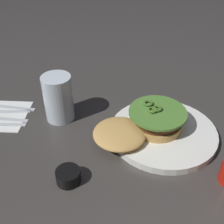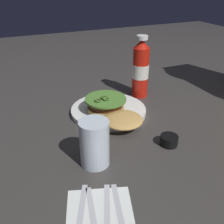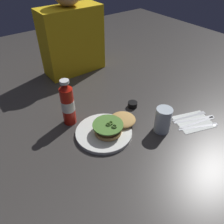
{
  "view_description": "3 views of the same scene",
  "coord_description": "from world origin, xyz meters",
  "px_view_note": "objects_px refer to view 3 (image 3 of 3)",
  "views": [
    {
      "loc": [
        0.12,
        0.41,
        0.45
      ],
      "look_at": [
        -0.02,
        -0.1,
        0.06
      ],
      "focal_mm": 45.02,
      "sensor_mm": 36.0,
      "label": 1
    },
    {
      "loc": [
        0.58,
        -0.36,
        0.42
      ],
      "look_at": [
        -0.04,
        -0.08,
        0.05
      ],
      "focal_mm": 41.58,
      "sensor_mm": 36.0,
      "label": 2
    },
    {
      "loc": [
        -0.54,
        -0.66,
        0.71
      ],
      "look_at": [
        -0.07,
        -0.03,
        0.08
      ],
      "focal_mm": 35.79,
      "sensor_mm": 36.0,
      "label": 3
    }
  ],
  "objects_px": {
    "water_glass": "(163,120)",
    "napkin": "(193,122)",
    "dinner_plate": "(104,133)",
    "diner_person": "(72,34)",
    "butter_knife": "(199,121)",
    "spoon_utensil": "(204,125)",
    "burger_sandwich": "(114,125)",
    "ketchup_bottle": "(68,104)",
    "steak_knife": "(197,118)",
    "fork_utensil": "(192,115)",
    "condiment_cup": "(133,104)"
  },
  "relations": [
    {
      "from": "water_glass",
      "to": "diner_person",
      "type": "relative_size",
      "value": 0.21
    },
    {
      "from": "dinner_plate",
      "to": "condiment_cup",
      "type": "xyz_separation_m",
      "value": [
        0.24,
        0.08,
        0.01
      ]
    },
    {
      "from": "water_glass",
      "to": "burger_sandwich",
      "type": "bearing_deg",
      "value": 145.12
    },
    {
      "from": "condiment_cup",
      "to": "fork_utensil",
      "type": "xyz_separation_m",
      "value": [
        0.19,
        -0.23,
        -0.01
      ]
    },
    {
      "from": "burger_sandwich",
      "to": "butter_knife",
      "type": "distance_m",
      "value": 0.42
    },
    {
      "from": "dinner_plate",
      "to": "water_glass",
      "type": "xyz_separation_m",
      "value": [
        0.23,
        -0.13,
        0.05
      ]
    },
    {
      "from": "dinner_plate",
      "to": "napkin",
      "type": "bearing_deg",
      "value": -25.36
    },
    {
      "from": "water_glass",
      "to": "napkin",
      "type": "relative_size",
      "value": 0.72
    },
    {
      "from": "butter_knife",
      "to": "water_glass",
      "type": "bearing_deg",
      "value": 159.34
    },
    {
      "from": "water_glass",
      "to": "spoon_utensil",
      "type": "xyz_separation_m",
      "value": [
        0.18,
        -0.1,
        -0.06
      ]
    },
    {
      "from": "dinner_plate",
      "to": "diner_person",
      "type": "xyz_separation_m",
      "value": [
        0.2,
        0.62,
        0.23
      ]
    },
    {
      "from": "fork_utensil",
      "to": "condiment_cup",
      "type": "bearing_deg",
      "value": 128.73
    },
    {
      "from": "steak_knife",
      "to": "fork_utensil",
      "type": "xyz_separation_m",
      "value": [
        0.0,
        0.03,
        -0.0
      ]
    },
    {
      "from": "ketchup_bottle",
      "to": "water_glass",
      "type": "distance_m",
      "value": 0.43
    },
    {
      "from": "ketchup_bottle",
      "to": "diner_person",
      "type": "relative_size",
      "value": 0.41
    },
    {
      "from": "condiment_cup",
      "to": "ketchup_bottle",
      "type": "bearing_deg",
      "value": 165.01
    },
    {
      "from": "ketchup_bottle",
      "to": "fork_utensil",
      "type": "xyz_separation_m",
      "value": [
        0.51,
        -0.32,
        -0.1
      ]
    },
    {
      "from": "dinner_plate",
      "to": "burger_sandwich",
      "type": "xyz_separation_m",
      "value": [
        0.05,
        -0.01,
        0.03
      ]
    },
    {
      "from": "condiment_cup",
      "to": "steak_knife",
      "type": "relative_size",
      "value": 0.25
    },
    {
      "from": "burger_sandwich",
      "to": "butter_knife",
      "type": "xyz_separation_m",
      "value": [
        0.37,
        -0.2,
        -0.03
      ]
    },
    {
      "from": "burger_sandwich",
      "to": "water_glass",
      "type": "bearing_deg",
      "value": -34.88
    },
    {
      "from": "spoon_utensil",
      "to": "fork_utensil",
      "type": "xyz_separation_m",
      "value": [
        0.02,
        0.08,
        0.0
      ]
    },
    {
      "from": "dinner_plate",
      "to": "steak_knife",
      "type": "height_order",
      "value": "dinner_plate"
    },
    {
      "from": "spoon_utensil",
      "to": "water_glass",
      "type": "bearing_deg",
      "value": 150.5
    },
    {
      "from": "dinner_plate",
      "to": "butter_knife",
      "type": "height_order",
      "value": "dinner_plate"
    },
    {
      "from": "butter_knife",
      "to": "dinner_plate",
      "type": "bearing_deg",
      "value": 153.72
    },
    {
      "from": "condiment_cup",
      "to": "fork_utensil",
      "type": "distance_m",
      "value": 0.3
    },
    {
      "from": "burger_sandwich",
      "to": "butter_knife",
      "type": "relative_size",
      "value": 1.12
    },
    {
      "from": "fork_utensil",
      "to": "diner_person",
      "type": "xyz_separation_m",
      "value": [
        -0.23,
        0.77,
        0.24
      ]
    },
    {
      "from": "butter_knife",
      "to": "spoon_utensil",
      "type": "bearing_deg",
      "value": -100.78
    },
    {
      "from": "ketchup_bottle",
      "to": "water_glass",
      "type": "bearing_deg",
      "value": -44.06
    },
    {
      "from": "napkin",
      "to": "diner_person",
      "type": "height_order",
      "value": "diner_person"
    },
    {
      "from": "dinner_plate",
      "to": "butter_knife",
      "type": "distance_m",
      "value": 0.46
    },
    {
      "from": "spoon_utensil",
      "to": "steak_knife",
      "type": "height_order",
      "value": "same"
    },
    {
      "from": "condiment_cup",
      "to": "napkin",
      "type": "bearing_deg",
      "value": -59.5
    },
    {
      "from": "dinner_plate",
      "to": "diner_person",
      "type": "distance_m",
      "value": 0.69
    },
    {
      "from": "ketchup_bottle",
      "to": "diner_person",
      "type": "height_order",
      "value": "diner_person"
    },
    {
      "from": "napkin",
      "to": "condiment_cup",
      "type": "bearing_deg",
      "value": 120.5
    },
    {
      "from": "ketchup_bottle",
      "to": "burger_sandwich",
      "type": "bearing_deg",
      "value": -53.33
    },
    {
      "from": "spoon_utensil",
      "to": "fork_utensil",
      "type": "relative_size",
      "value": 1.0
    },
    {
      "from": "burger_sandwich",
      "to": "spoon_utensil",
      "type": "relative_size",
      "value": 1.2
    },
    {
      "from": "ketchup_bottle",
      "to": "napkin",
      "type": "bearing_deg",
      "value": -36.49
    },
    {
      "from": "burger_sandwich",
      "to": "diner_person",
      "type": "distance_m",
      "value": 0.67
    },
    {
      "from": "dinner_plate",
      "to": "burger_sandwich",
      "type": "relative_size",
      "value": 1.13
    },
    {
      "from": "burger_sandwich",
      "to": "water_glass",
      "type": "distance_m",
      "value": 0.22
    },
    {
      "from": "water_glass",
      "to": "napkin",
      "type": "height_order",
      "value": "water_glass"
    },
    {
      "from": "diner_person",
      "to": "spoon_utensil",
      "type": "bearing_deg",
      "value": -75.99
    },
    {
      "from": "steak_knife",
      "to": "diner_person",
      "type": "xyz_separation_m",
      "value": [
        -0.23,
        0.8,
        0.24
      ]
    },
    {
      "from": "ketchup_bottle",
      "to": "diner_person",
      "type": "bearing_deg",
      "value": 58.2
    },
    {
      "from": "fork_utensil",
      "to": "ketchup_bottle",
      "type": "bearing_deg",
      "value": 147.76
    }
  ]
}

